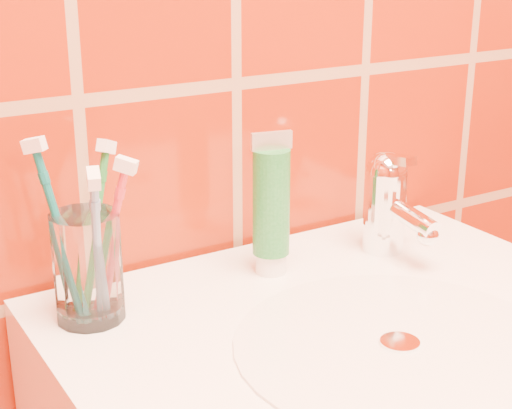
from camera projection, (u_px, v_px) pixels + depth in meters
glass_tumbler at (88, 267)px, 0.74m from camera, size 0.07×0.07×0.11m
toothpaste_tube at (271, 208)px, 0.83m from camera, size 0.04×0.04×0.16m
faucet at (388, 199)px, 0.89m from camera, size 0.05×0.11×0.12m
toothbrush_0 at (97, 249)px, 0.71m from camera, size 0.07×0.13×0.18m
toothbrush_1 at (61, 234)px, 0.72m from camera, size 0.10×0.10×0.19m
toothbrush_2 at (95, 229)px, 0.76m from camera, size 0.14×0.13×0.18m
toothbrush_3 at (110, 240)px, 0.73m from camera, size 0.11×0.10×0.17m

